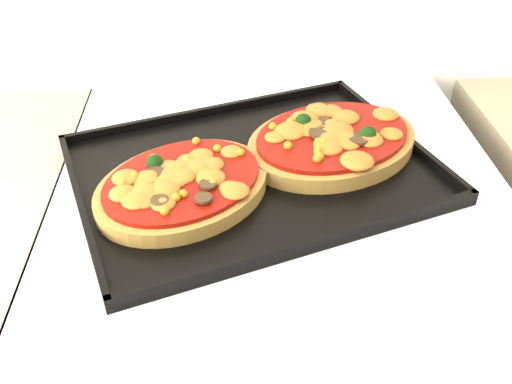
{
  "coord_description": "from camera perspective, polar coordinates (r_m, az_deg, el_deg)",
  "views": [
    {
      "loc": [
        -0.11,
        1.09,
        1.34
      ],
      "look_at": [
        -0.08,
        1.66,
        0.92
      ],
      "focal_mm": 40.0,
      "sensor_mm": 36.0,
      "label": 1
    }
  ],
  "objects": [
    {
      "name": "baking_tray",
      "position": [
        0.75,
        -0.24,
        2.4
      ],
      "size": [
        0.54,
        0.47,
        0.02
      ],
      "primitive_type": "cube",
      "rotation": [
        0.0,
        0.0,
        0.34
      ],
      "color": "black",
      "rests_on": "stove"
    },
    {
      "name": "pizza_left",
      "position": [
        0.7,
        -7.35,
        0.83
      ],
      "size": [
        0.29,
        0.28,
        0.03
      ],
      "primitive_type": null,
      "rotation": [
        0.0,
        0.0,
        0.66
      ],
      "color": "olive",
      "rests_on": "baking_tray"
    },
    {
      "name": "pizza_right",
      "position": [
        0.79,
        7.64,
        5.23
      ],
      "size": [
        0.3,
        0.28,
        0.04
      ],
      "primitive_type": null,
      "rotation": [
        0.0,
        0.0,
        0.48
      ],
      "color": "olive",
      "rests_on": "baking_tray"
    }
  ]
}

